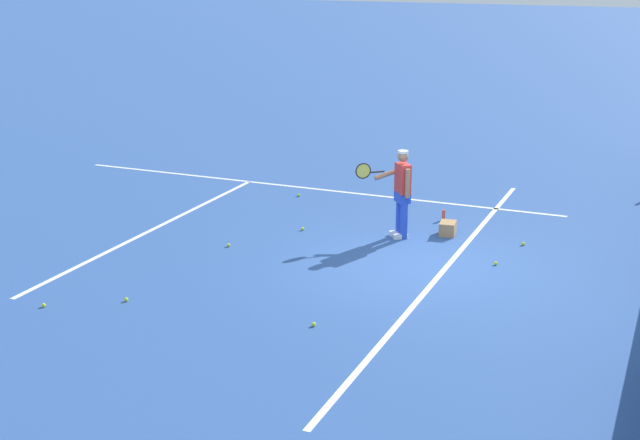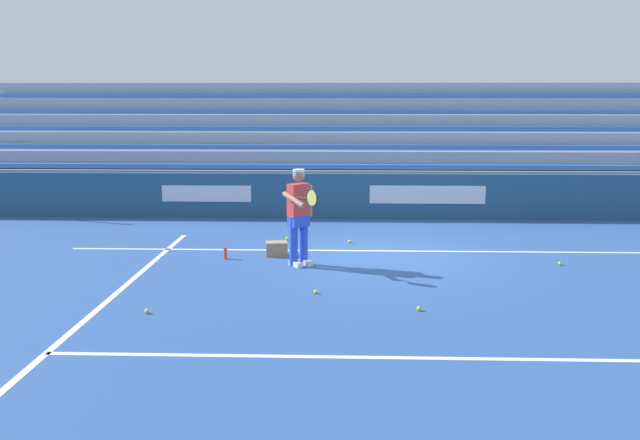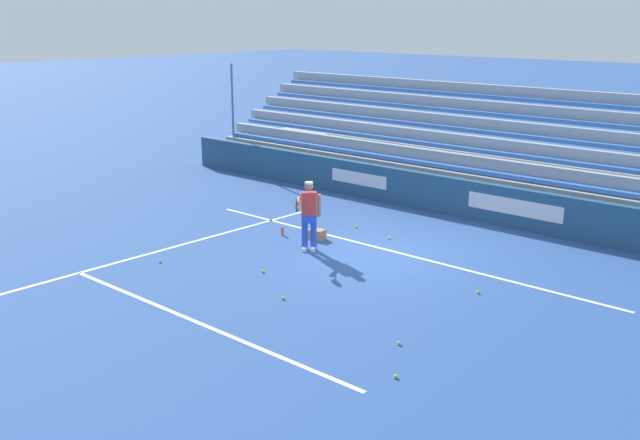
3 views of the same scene
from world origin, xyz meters
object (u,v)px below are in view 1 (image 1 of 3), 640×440
at_px(tennis_ball_midcourt, 299,195).
at_px(tennis_ball_on_baseline, 126,300).
at_px(tennis_ball_near_player, 496,263).
at_px(tennis_ball_by_box, 44,305).
at_px(tennis_ball_far_right, 523,244).
at_px(tennis_player, 401,192).
at_px(tennis_ball_far_left, 228,245).
at_px(water_bottle, 444,215).
at_px(ball_box_cardboard, 448,228).
at_px(tennis_ball_toward_net, 303,229).
at_px(tennis_ball_stray_back, 314,324).

bearing_deg(tennis_ball_midcourt, tennis_ball_on_baseline, -179.28).
bearing_deg(tennis_ball_near_player, tennis_ball_by_box, 127.77).
distance_m(tennis_ball_far_right, tennis_ball_on_baseline, 7.48).
xyz_separation_m(tennis_player, tennis_ball_on_baseline, (-4.91, 2.95, -0.86)).
relative_size(tennis_ball_near_player, tennis_ball_far_left, 1.00).
relative_size(tennis_ball_far_left, water_bottle, 0.30).
xyz_separation_m(tennis_player, tennis_ball_by_box, (-5.61, 4.00, -0.86)).
distance_m(tennis_ball_near_player, tennis_ball_far_left, 4.95).
xyz_separation_m(ball_box_cardboard, water_bottle, (0.92, 0.34, -0.02)).
bearing_deg(tennis_ball_midcourt, tennis_ball_toward_net, -153.85).
bearing_deg(tennis_ball_on_baseline, tennis_player, -31.04).
relative_size(tennis_ball_far_right, tennis_ball_on_baseline, 1.00).
xyz_separation_m(ball_box_cardboard, tennis_ball_far_right, (-0.08, -1.50, -0.10)).
relative_size(tennis_ball_midcourt, water_bottle, 0.30).
xyz_separation_m(tennis_ball_near_player, tennis_ball_toward_net, (0.52, 3.99, 0.00)).
xyz_separation_m(tennis_ball_near_player, tennis_ball_stray_back, (-3.74, 1.90, 0.00)).
relative_size(ball_box_cardboard, tennis_ball_far_right, 6.06).
height_order(tennis_ball_near_player, tennis_ball_on_baseline, same).
relative_size(tennis_ball_on_baseline, tennis_ball_far_left, 1.00).
bearing_deg(tennis_ball_far_right, tennis_ball_by_box, 133.59).
height_order(tennis_ball_near_player, tennis_ball_far_right, same).
bearing_deg(ball_box_cardboard, tennis_ball_far_left, 123.09).
bearing_deg(tennis_ball_stray_back, tennis_ball_far_left, 46.82).
height_order(tennis_ball_toward_net, water_bottle, water_bottle).
bearing_deg(tennis_ball_stray_back, tennis_ball_on_baseline, 94.97).
xyz_separation_m(tennis_player, tennis_ball_midcourt, (1.92, 3.04, -0.86)).
height_order(tennis_ball_far_right, tennis_ball_on_baseline, same).
distance_m(tennis_ball_on_baseline, tennis_ball_stray_back, 3.15).
xyz_separation_m(tennis_player, ball_box_cardboard, (0.48, -0.82, -0.76)).
height_order(tennis_ball_by_box, water_bottle, water_bottle).
bearing_deg(tennis_ball_far_right, tennis_ball_midcourt, 74.17).
xyz_separation_m(tennis_ball_near_player, tennis_ball_far_left, (-0.96, 4.86, 0.00)).
height_order(tennis_player, tennis_ball_midcourt, tennis_player).
relative_size(ball_box_cardboard, water_bottle, 1.82).
bearing_deg(tennis_ball_stray_back, tennis_player, 2.23).
bearing_deg(water_bottle, tennis_ball_stray_back, 177.11).
height_order(tennis_player, tennis_ball_stray_back, tennis_player).
bearing_deg(tennis_ball_toward_net, water_bottle, -53.43).
height_order(tennis_ball_on_baseline, tennis_ball_far_left, same).
xyz_separation_m(ball_box_cardboard, tennis_ball_midcourt, (1.44, 3.86, -0.10)).
bearing_deg(tennis_ball_by_box, tennis_ball_near_player, -52.23).
bearing_deg(tennis_ball_far_left, tennis_player, -56.13).
relative_size(tennis_ball_near_player, tennis_ball_stray_back, 1.00).
bearing_deg(ball_box_cardboard, tennis_ball_stray_back, 172.84).
relative_size(ball_box_cardboard, tennis_ball_midcourt, 6.06).
distance_m(ball_box_cardboard, tennis_ball_far_left, 4.30).
bearing_deg(tennis_ball_by_box, tennis_ball_toward_net, -21.77).
bearing_deg(ball_box_cardboard, tennis_ball_on_baseline, 144.98).
relative_size(tennis_ball_stray_back, water_bottle, 0.30).
relative_size(ball_box_cardboard, tennis_ball_toward_net, 6.06).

